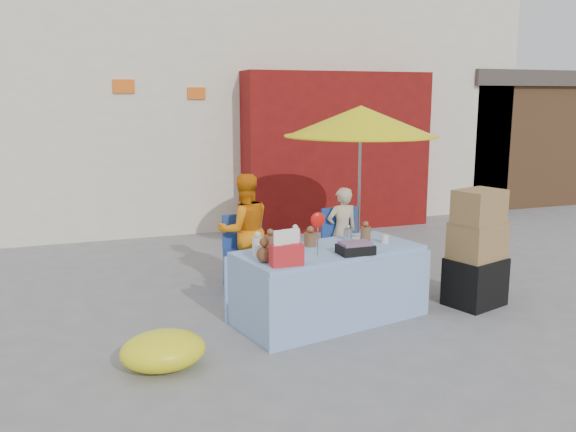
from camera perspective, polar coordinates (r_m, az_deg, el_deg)
name	(u,v)px	position (r m, az deg, el deg)	size (l,w,h in m)	color
ground	(308,330)	(5.94, 1.87, -10.57)	(80.00, 80.00, 0.00)	slate
backdrop	(195,51)	(12.93, -8.69, 14.99)	(14.00, 8.00, 7.80)	silver
market_table	(328,283)	(6.11, 3.81, -6.30)	(2.02, 1.25, 1.14)	#92B5E9
chair_left	(248,267)	(7.09, -3.75, -4.81)	(0.50, 0.49, 0.85)	#1F3F92
chair_right	(346,258)	(7.52, 5.46, -3.91)	(0.50, 0.49, 0.85)	#1F3F92
vendor_orange	(245,230)	(7.11, -4.09, -1.35)	(0.65, 0.50, 1.33)	orange
vendor_beige	(342,232)	(7.56, 5.07, -1.47)	(0.41, 0.27, 1.11)	beige
umbrella	(361,122)	(7.66, 6.82, 8.75)	(1.90, 1.90, 2.09)	gray
box_stack	(477,253)	(6.75, 17.24, -3.29)	(0.68, 0.61, 1.25)	black
tarp_bundle	(163,351)	(5.19, -11.61, -12.23)	(0.70, 0.56, 0.32)	yellow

